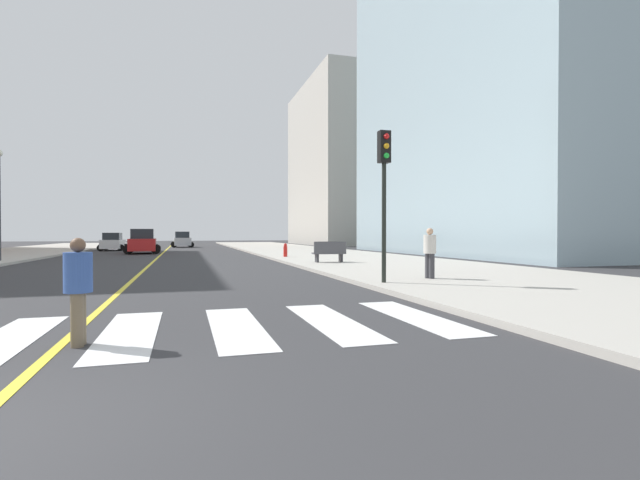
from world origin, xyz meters
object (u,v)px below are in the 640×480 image
object	(u,v)px
car_silver_second	(182,240)
park_bench	(329,252)
traffic_light_near_corner	(384,176)
pedestrian_crossing	(78,286)
car_red_third	(143,242)
fire_hydrant	(285,250)
pedestrian_waiting_east	(430,251)
car_white_nearest	(113,242)

from	to	relation	value
car_silver_second	park_bench	distance (m)	37.02
traffic_light_near_corner	pedestrian_crossing	xyz separation A→B (m)	(-7.58, -5.66, -2.61)
car_red_third	fire_hydrant	size ratio (longest dim) A/B	5.34
car_red_third	pedestrian_waiting_east	world-z (taller)	car_red_third
car_red_third	fire_hydrant	distance (m)	15.33
pedestrian_crossing	car_red_third	bearing A→B (deg)	2.69
car_white_nearest	traffic_light_near_corner	xyz separation A→B (m)	(12.89, -36.47, 2.67)
traffic_light_near_corner	pedestrian_crossing	size ratio (longest dim) A/B	2.93
car_white_nearest	pedestrian_crossing	size ratio (longest dim) A/B	2.48
traffic_light_near_corner	fire_hydrant	distance (m)	17.06
car_white_nearest	car_silver_second	distance (m)	11.99
traffic_light_near_corner	park_bench	distance (m)	10.78
park_bench	pedestrian_waiting_east	size ratio (longest dim) A/B	1.04
car_white_nearest	pedestrian_crossing	xyz separation A→B (m)	(5.31, -42.13, 0.06)
traffic_light_near_corner	pedestrian_waiting_east	xyz separation A→B (m)	(2.06, 0.77, -2.40)
park_bench	pedestrian_crossing	bearing A→B (deg)	151.25
car_white_nearest	car_silver_second	world-z (taller)	car_silver_second
fire_hydrant	pedestrian_crossing	bearing A→B (deg)	-109.66
car_red_third	car_white_nearest	bearing A→B (deg)	111.07
car_silver_second	car_white_nearest	bearing A→B (deg)	54.22
pedestrian_crossing	fire_hydrant	distance (m)	23.85
traffic_light_near_corner	park_bench	bearing A→B (deg)	-98.08
car_red_third	traffic_light_near_corner	bearing A→B (deg)	-73.91
park_bench	fire_hydrant	xyz separation A→B (m)	(-1.02, 6.50, -0.11)
park_bench	pedestrian_waiting_east	xyz separation A→B (m)	(0.60, -9.53, 0.42)
car_white_nearest	fire_hydrant	size ratio (longest dim) A/B	4.54
fire_hydrant	car_silver_second	bearing A→B (deg)	102.81
car_red_third	traffic_light_near_corner	xyz separation A→B (m)	(9.45, -28.50, 2.53)
car_silver_second	pedestrian_crossing	world-z (taller)	car_silver_second
fire_hydrant	car_white_nearest	bearing A→B (deg)	124.14
car_red_third	traffic_light_near_corner	world-z (taller)	traffic_light_near_corner
car_red_third	pedestrian_waiting_east	bearing A→B (deg)	-69.70
traffic_light_near_corner	pedestrian_waiting_east	world-z (taller)	traffic_light_near_corner
car_white_nearest	pedestrian_crossing	bearing A→B (deg)	-81.12
pedestrian_waiting_east	fire_hydrant	size ratio (longest dim) A/B	1.95
car_silver_second	traffic_light_near_corner	xyz separation A→B (m)	(6.31, -46.50, 2.59)
car_silver_second	pedestrian_waiting_east	bearing A→B (deg)	97.90
traffic_light_near_corner	park_bench	size ratio (longest dim) A/B	2.64
park_bench	fire_hydrant	bearing A→B (deg)	9.69
car_silver_second	park_bench	xyz separation A→B (m)	(7.77, -36.19, -0.22)
car_red_third	fire_hydrant	bearing A→B (deg)	-52.02
car_silver_second	car_red_third	size ratio (longest dim) A/B	0.93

